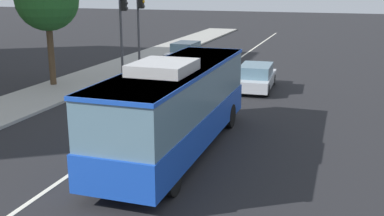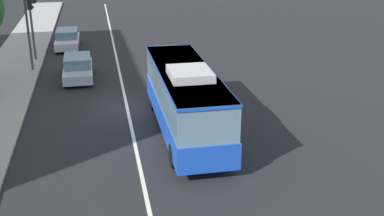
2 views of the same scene
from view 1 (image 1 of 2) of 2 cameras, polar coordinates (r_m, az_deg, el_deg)
name	(u,v)px [view 1 (image 1 of 2)]	position (r m, az deg, el deg)	size (l,w,h in m)	color
ground_plane	(155,116)	(21.12, -4.59, -1.03)	(160.00, 160.00, 0.00)	black
sidewalk_kerb	(24,102)	(24.69, -20.06, 0.64)	(80.00, 3.67, 0.14)	#9E9B93
lane_centre_line	(155,116)	(21.12, -4.59, -1.01)	(76.00, 0.16, 0.01)	silver
transit_bus	(176,103)	(16.21, -1.94, 0.63)	(10.01, 2.53, 3.46)	#1947B7
sedan_silver	(256,77)	(26.44, 7.95, 3.81)	(4.58, 2.01, 1.46)	#B7BABF
sedan_white	(185,52)	(35.83, -0.87, 6.93)	(4.51, 1.85, 1.46)	white
sedan_silver_ahead	(152,73)	(27.34, -4.96, 4.27)	(4.51, 1.85, 1.46)	#B7BABF
traffic_light_near_corner	(123,20)	(30.28, -8.55, 10.65)	(0.34, 0.62, 5.20)	#47474C
traffic_light_far_corner	(140,17)	(32.86, -6.44, 11.07)	(0.32, 0.62, 5.20)	#47474C
street_tree_kerbside_left	(47,0)	(27.72, -17.51, 12.65)	(3.55, 3.55, 6.78)	#4C3823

